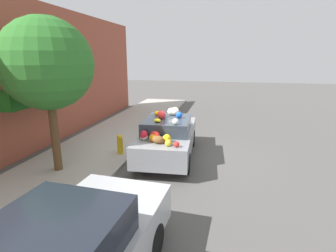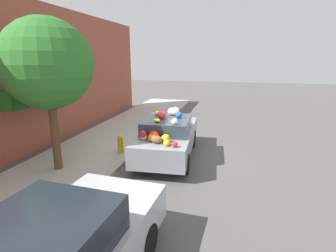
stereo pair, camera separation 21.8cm
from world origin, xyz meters
The scene contains 6 objects.
ground_plane centered at (0.00, 0.00, 0.00)m, with size 60.00×60.00×0.00m, color #565451.
sidewalk_curb centered at (0.00, 2.70, 0.06)m, with size 24.00×3.20×0.11m.
building_facade centered at (-0.04, 4.92, 2.68)m, with size 18.00×1.20×5.41m.
street_tree centered at (-2.03, 2.86, 3.23)m, with size 2.55×2.55×4.41m.
fire_hydrant centered at (-0.34, 1.55, 0.46)m, with size 0.20×0.20×0.70m.
art_car centered at (-0.04, -0.11, 0.77)m, with size 4.25×1.96×1.72m.
Camera 2 is at (-8.46, -2.22, 3.43)m, focal length 28.00 mm.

